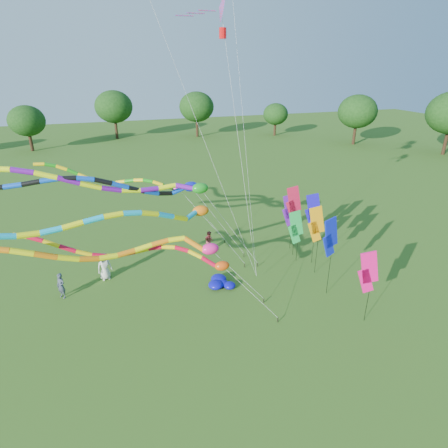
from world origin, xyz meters
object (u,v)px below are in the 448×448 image
object	(u,v)px
person_a	(104,266)
person_c	(209,241)
tube_kite_orange	(118,250)
person_b	(61,286)
tube_kite_red	(148,254)
blue_nylon_heap	(224,284)

from	to	relation	value
person_a	person_c	world-z (taller)	person_a
tube_kite_orange	person_b	size ratio (longest dim) A/B	9.46
tube_kite_red	person_c	size ratio (longest dim) A/B	8.04
tube_kite_orange	blue_nylon_heap	size ratio (longest dim) A/B	9.22
tube_kite_orange	person_c	size ratio (longest dim) A/B	9.98
person_b	person_c	xyz separation A→B (m)	(10.08, 3.20, -0.04)
person_a	blue_nylon_heap	bearing A→B (deg)	-40.81
blue_nylon_heap	person_b	bearing A→B (deg)	168.34
person_a	tube_kite_orange	bearing A→B (deg)	-96.42
tube_kite_orange	person_a	world-z (taller)	tube_kite_orange
tube_kite_orange	tube_kite_red	bearing A→B (deg)	20.64
tube_kite_orange	person_a	distance (m)	7.13
blue_nylon_heap	person_c	bearing A→B (deg)	84.21
tube_kite_red	person_a	xyz separation A→B (m)	(-2.30, 5.32, -3.19)
tube_kite_red	blue_nylon_heap	xyz separation A→B (m)	(4.71, 1.96, -3.89)
blue_nylon_heap	tube_kite_orange	bearing A→B (deg)	-157.64
tube_kite_orange	person_a	size ratio (longest dim) A/B	8.33
person_c	person_a	bearing A→B (deg)	73.94
tube_kite_orange	blue_nylon_heap	world-z (taller)	tube_kite_orange
tube_kite_red	person_a	world-z (taller)	tube_kite_red
blue_nylon_heap	person_b	size ratio (longest dim) A/B	1.03
person_a	person_b	world-z (taller)	person_a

